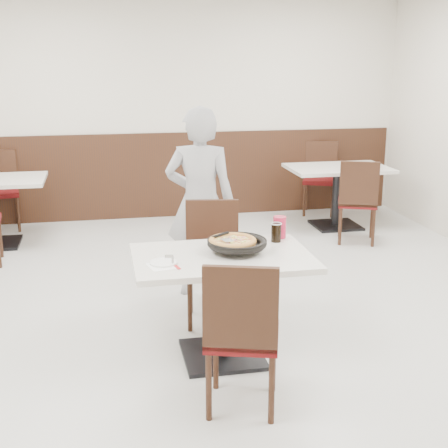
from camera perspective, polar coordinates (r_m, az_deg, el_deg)
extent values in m
plane|color=#A6A7A2|center=(5.02, 0.17, -8.94)|extent=(7.00, 7.00, 0.00)
cube|color=beige|center=(8.07, -4.85, 10.45)|extent=(6.00, 0.04, 2.80)
cube|color=black|center=(8.17, -4.70, 4.49)|extent=(5.90, 0.03, 1.10)
cylinder|color=black|center=(4.25, 0.78, -2.41)|extent=(0.12, 0.12, 0.04)
cylinder|color=black|center=(4.25, 1.20, -2.05)|extent=(0.41, 0.41, 0.01)
cylinder|color=tan|center=(4.25, 0.77, -1.79)|extent=(0.35, 0.35, 0.02)
cube|color=white|center=(4.21, 0.32, -1.48)|extent=(0.09, 0.10, 0.00)
cube|color=white|center=(4.00, -5.61, -3.84)|extent=(0.21, 0.21, 0.00)
cylinder|color=white|center=(4.04, -5.56, -3.55)|extent=(0.19, 0.19, 0.01)
cube|color=white|center=(4.06, -4.72, -3.31)|extent=(0.03, 0.15, 0.00)
cylinder|color=black|center=(4.50, 4.79, -0.82)|extent=(0.08, 0.08, 0.13)
cylinder|color=#B41938|center=(4.60, 5.11, -0.29)|extent=(0.10, 0.10, 0.16)
imported|color=#AAAAAF|center=(5.36, -2.19, 1.95)|extent=(0.69, 0.55, 1.65)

